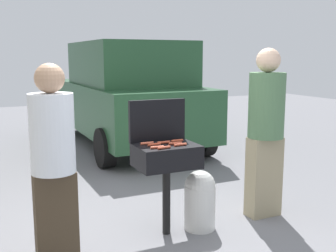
% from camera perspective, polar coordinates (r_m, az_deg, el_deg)
% --- Properties ---
extents(ground_plane, '(24.00, 24.00, 0.00)m').
position_cam_1_polar(ground_plane, '(4.04, -2.78, -16.21)').
color(ground_plane, slate).
extents(bbq_grill, '(0.60, 0.44, 0.91)m').
position_cam_1_polar(bbq_grill, '(4.05, -0.22, -4.57)').
color(bbq_grill, black).
rests_on(bbq_grill, ground).
extents(grill_lid_open, '(0.60, 0.05, 0.42)m').
position_cam_1_polar(grill_lid_open, '(4.18, -1.49, 0.80)').
color(grill_lid_open, black).
rests_on(grill_lid_open, bbq_grill).
extents(hot_dog_0, '(0.13, 0.03, 0.03)m').
position_cam_1_polar(hot_dog_0, '(4.14, 1.25, -2.04)').
color(hot_dog_0, '#AD4228').
rests_on(hot_dog_0, bbq_grill).
extents(hot_dog_1, '(0.13, 0.03, 0.03)m').
position_cam_1_polar(hot_dog_1, '(3.85, -1.51, -2.94)').
color(hot_dog_1, '#C6593D').
rests_on(hot_dog_1, bbq_grill).
extents(hot_dog_2, '(0.13, 0.03, 0.03)m').
position_cam_1_polar(hot_dog_2, '(3.96, 1.70, -2.58)').
color(hot_dog_2, '#B74C33').
rests_on(hot_dog_2, bbq_grill).
extents(hot_dog_3, '(0.13, 0.03, 0.03)m').
position_cam_1_polar(hot_dog_3, '(4.06, -0.63, -2.28)').
color(hot_dog_3, '#AD4228').
rests_on(hot_dog_3, bbq_grill).
extents(hot_dog_4, '(0.13, 0.03, 0.03)m').
position_cam_1_polar(hot_dog_4, '(3.97, -1.92, -2.56)').
color(hot_dog_4, '#AD4228').
rests_on(hot_dog_4, bbq_grill).
extents(hot_dog_5, '(0.13, 0.04, 0.03)m').
position_cam_1_polar(hot_dog_5, '(3.83, -0.56, -2.99)').
color(hot_dog_5, '#B74C33').
rests_on(hot_dog_5, bbq_grill).
extents(hot_dog_6, '(0.13, 0.04, 0.03)m').
position_cam_1_polar(hot_dog_6, '(4.02, 1.00, -2.39)').
color(hot_dog_6, '#B74C33').
rests_on(hot_dog_6, bbq_grill).
extents(hot_dog_7, '(0.13, 0.03, 0.03)m').
position_cam_1_polar(hot_dog_7, '(4.03, -2.90, -2.38)').
color(hot_dog_7, '#C6593D').
rests_on(hot_dog_7, bbq_grill).
extents(propane_tank, '(0.32, 0.32, 0.62)m').
position_cam_1_polar(propane_tank, '(4.30, 4.41, -9.95)').
color(propane_tank, silver).
rests_on(propane_tank, ground).
extents(person_left, '(0.36, 0.36, 1.71)m').
position_cam_1_polar(person_left, '(3.51, -15.51, -4.49)').
color(person_left, '#3F3323').
rests_on(person_left, ground).
extents(person_right, '(0.39, 0.39, 1.85)m').
position_cam_1_polar(person_right, '(4.60, 13.31, -0.12)').
color(person_right, gray).
rests_on(person_right, ground).
extents(parked_minivan, '(2.05, 4.41, 2.02)m').
position_cam_1_polar(parked_minivan, '(8.21, -5.67, 4.45)').
color(parked_minivan, '#234C2D').
rests_on(parked_minivan, ground).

